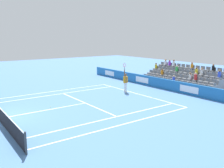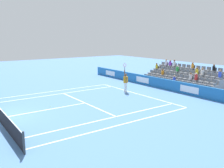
# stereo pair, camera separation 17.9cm
# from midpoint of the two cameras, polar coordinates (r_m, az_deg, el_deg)

# --- Properties ---
(line_baseline) EXTENTS (10.97, 0.10, 0.01)m
(line_baseline) POSITION_cam_midpoint_polar(r_m,az_deg,el_deg) (22.45, 6.23, -2.29)
(line_baseline) COLOR white
(line_baseline) RESTS_ON ground
(line_service) EXTENTS (8.23, 0.10, 0.01)m
(line_service) POSITION_cam_midpoint_polar(r_m,az_deg,el_deg) (19.34, -6.06, -4.45)
(line_service) COLOR white
(line_service) RESTS_ON ground
(line_centre_service) EXTENTS (0.10, 6.40, 0.01)m
(line_centre_service) POSITION_cam_midpoint_polar(r_m,az_deg,el_deg) (18.05, -14.98, -5.90)
(line_centre_service) COLOR white
(line_centre_service) RESTS_ON ground
(line_singles_sideline_left) EXTENTS (0.10, 11.89, 0.01)m
(line_singles_sideline_left) POSITION_cam_midpoint_polar(r_m,az_deg,el_deg) (22.73, -12.19, -2.31)
(line_singles_sideline_left) COLOR white
(line_singles_sideline_left) RESTS_ON ground
(line_singles_sideline_right) EXTENTS (0.10, 11.89, 0.01)m
(line_singles_sideline_right) POSITION_cam_midpoint_polar(r_m,az_deg,el_deg) (15.77, -0.05, -7.97)
(line_singles_sideline_right) COLOR white
(line_singles_sideline_right) RESTS_ON ground
(line_doubles_sideline_left) EXTENTS (0.10, 11.89, 0.01)m
(line_doubles_sideline_left) POSITION_cam_midpoint_polar(r_m,az_deg,el_deg) (23.97, -13.50, -1.69)
(line_doubles_sideline_left) COLOR white
(line_doubles_sideline_left) RESTS_ON ground
(line_doubles_sideline_right) EXTENTS (0.10, 11.89, 0.01)m
(line_doubles_sideline_right) POSITION_cam_midpoint_polar(r_m,az_deg,el_deg) (14.74, 3.08, -9.36)
(line_doubles_sideline_right) COLOR white
(line_doubles_sideline_right) RESTS_ON ground
(line_centre_mark) EXTENTS (0.10, 0.20, 0.01)m
(line_centre_mark) POSITION_cam_midpoint_polar(r_m,az_deg,el_deg) (22.39, 6.04, -2.33)
(line_centre_mark) COLOR white
(line_centre_mark) RESTS_ON ground
(sponsor_barrier) EXTENTS (24.60, 0.22, 1.05)m
(sponsor_barrier) POSITION_cam_midpoint_polar(r_m,az_deg,el_deg) (24.78, 12.35, -0.00)
(sponsor_barrier) COLOR #1E66AD
(sponsor_barrier) RESTS_ON ground
(tennis_player) EXTENTS (0.51, 0.40, 2.85)m
(tennis_player) POSITION_cam_midpoint_polar(r_m,az_deg,el_deg) (22.86, 3.43, 0.52)
(tennis_player) COLOR white
(tennis_player) RESTS_ON ground
(stadium_stand) EXTENTS (8.68, 3.80, 2.59)m
(stadium_stand) POSITION_cam_midpoint_polar(r_m,az_deg,el_deg) (26.99, 16.57, 1.03)
(stadium_stand) COLOR gray
(stadium_stand) RESTS_ON ground
(loose_tennis_ball) EXTENTS (0.07, 0.07, 0.07)m
(loose_tennis_ball) POSITION_cam_midpoint_polar(r_m,az_deg,el_deg) (18.65, -14.02, -5.21)
(loose_tennis_ball) COLOR #D1E533
(loose_tennis_ball) RESTS_ON ground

